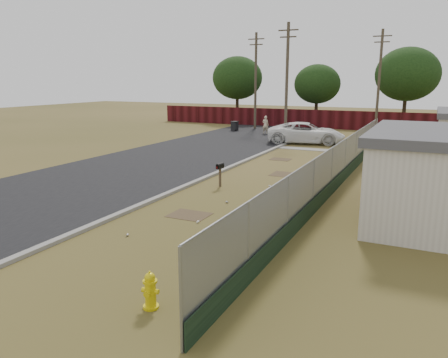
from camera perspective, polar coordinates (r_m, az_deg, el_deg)
The scene contains 12 objects.
ground at distance 19.63m, azimuth 4.81°, elevation -1.04°, with size 120.00×120.00×0.00m, color brown.
street at distance 29.56m, azimuth -1.89°, elevation 3.74°, with size 15.10×60.00×0.12m.
chainlink_fence at distance 19.60m, azimuth 14.49°, elevation 0.95°, with size 0.10×27.06×2.02m.
privacy_fence at distance 44.85m, azimuth 9.10°, elevation 7.85°, with size 30.00×0.12×1.80m, color #490F14.
utility_poles at distance 39.88m, azimuth 10.75°, elevation 12.64°, with size 12.60×8.24×9.00m.
horizon_trees at distance 41.81m, azimuth 17.92°, elevation 12.17°, with size 33.32×31.94×7.78m.
fire_hydrant at distance 9.54m, azimuth -9.61°, elevation -14.23°, with size 0.39×0.40×0.84m.
mailbox at distance 19.45m, azimuth -0.52°, elevation 1.42°, with size 0.23×0.47×1.07m.
pickup_truck at distance 33.50m, azimuth 10.67°, elevation 5.95°, with size 2.63×5.70×1.59m, color white.
pedestrian at distance 39.02m, azimuth 5.44°, elevation 7.06°, with size 0.58×0.38×1.58m, color beige.
trash_bin at distance 41.10m, azimuth 1.40°, elevation 6.94°, with size 0.65×0.71×0.89m.
scattered_litter at distance 17.47m, azimuth 3.12°, elevation -2.64°, with size 3.19×12.52×0.07m.
Camera 1 is at (6.71, -17.84, 4.71)m, focal length 35.00 mm.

